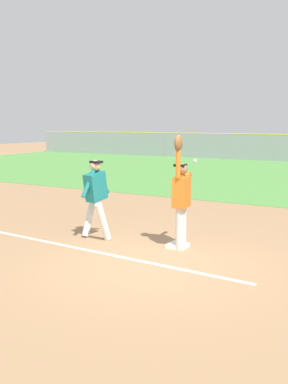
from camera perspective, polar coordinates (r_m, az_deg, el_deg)
ground_plane at (r=8.17m, az=0.93°, el=-9.11°), size 74.01×74.01×0.00m
chalk_foul_line at (r=10.88m, az=-17.35°, el=-4.94°), size 11.98×0.93×0.01m
first_base at (r=9.23m, az=4.29°, el=-6.76°), size 0.38×0.38×0.08m
fielder at (r=8.92m, az=4.72°, el=-0.21°), size 0.31×0.90×2.28m
runner at (r=9.75m, az=-6.13°, el=-0.20°), size 0.74×0.85×1.72m
baseball at (r=9.14m, az=6.47°, el=3.96°), size 0.07×0.07×0.07m
parked_car_green at (r=35.55m, az=10.32°, el=5.70°), size 4.47×2.26×1.25m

